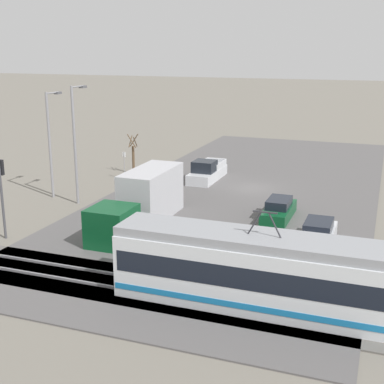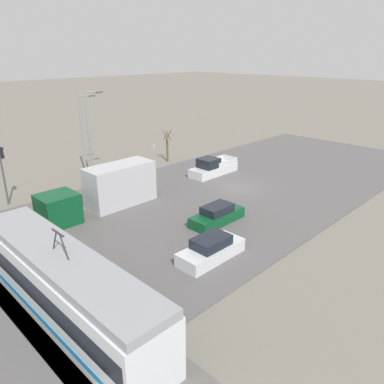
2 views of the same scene
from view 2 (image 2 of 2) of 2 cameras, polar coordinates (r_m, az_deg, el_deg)
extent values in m
plane|color=slate|center=(36.45, 6.87, 0.62)|extent=(320.00, 320.00, 0.00)
cube|color=#565454|center=(36.43, 6.87, 0.68)|extent=(20.57, 50.83, 0.08)
cube|color=#5B5954|center=(25.09, -24.47, -10.88)|extent=(61.04, 4.40, 0.08)
cube|color=gray|center=(25.23, -22.99, -10.16)|extent=(59.82, 0.10, 0.14)
cube|color=gray|center=(24.86, -26.06, -11.16)|extent=(59.82, 0.10, 0.14)
cube|color=silver|center=(19.65, -18.68, -13.87)|extent=(13.80, 2.76, 3.02)
cube|color=black|center=(19.46, -18.80, -12.99)|extent=(13.38, 2.79, 1.01)
cube|color=#1970AD|center=(20.18, -18.37, -16.07)|extent=(13.66, 2.80, 0.29)
cube|color=gray|center=(18.76, -19.28, -9.48)|extent=(13.80, 2.54, 0.43)
cylinder|color=#2D2D33|center=(18.04, -18.91, -7.92)|extent=(0.66, 0.07, 1.15)
cylinder|color=#2D2D33|center=(18.78, -20.18, -6.92)|extent=(0.66, 0.07, 1.15)
cube|color=#2D2D33|center=(18.17, -19.77, -5.88)|extent=(1.10, 0.08, 0.06)
cube|color=#0C4723|center=(29.91, -19.72, -2.47)|extent=(2.51, 2.75, 2.36)
cube|color=#B2B2B7|center=(32.29, -10.87, 1.15)|extent=(2.51, 5.84, 3.47)
cube|color=#196B38|center=(33.19, -12.16, 2.22)|extent=(0.02, 2.92, 0.87)
cube|color=silver|center=(40.06, 3.29, 3.39)|extent=(2.03, 5.72, 0.90)
cube|color=black|center=(39.22, 2.53, 4.46)|extent=(1.87, 1.94, 0.98)
cube|color=silver|center=(41.32, 3.45, 4.95)|extent=(0.12, 2.86, 0.53)
cube|color=silver|center=(40.16, 5.45, 4.43)|extent=(0.12, 2.86, 0.53)
cube|color=silver|center=(41.88, 5.82, 5.10)|extent=(1.87, 0.23, 0.53)
cube|color=red|center=(42.55, 5.04, 4.75)|extent=(0.14, 0.04, 0.18)
cube|color=silver|center=(23.90, 2.90, -9.14)|extent=(1.84, 4.64, 0.87)
cube|color=black|center=(23.54, 2.94, -7.55)|extent=(1.58, 2.41, 0.64)
cube|color=#0C4723|center=(28.71, 3.83, -3.88)|extent=(1.73, 4.66, 0.82)
cube|color=black|center=(28.43, 3.86, -2.58)|extent=(1.49, 2.42, 0.60)
cylinder|color=#47474C|center=(35.26, -26.78, 2.10)|extent=(0.16, 0.16, 5.01)
cube|color=black|center=(34.80, -27.03, 5.34)|extent=(0.28, 0.22, 0.95)
sphere|color=#390606|center=(34.76, -26.93, 5.89)|extent=(0.18, 0.18, 0.18)
sphere|color=yellow|center=(34.83, -26.85, 5.38)|extent=(0.18, 0.18, 0.18)
sphere|color=black|center=(34.91, -26.76, 4.87)|extent=(0.18, 0.18, 0.18)
cylinder|color=brown|center=(44.85, -3.77, 6.32)|extent=(0.24, 0.24, 2.68)
cylinder|color=brown|center=(44.64, -4.04, 8.57)|extent=(0.09, 0.76, 1.04)
cylinder|color=brown|center=(44.27, -4.07, 8.59)|extent=(0.92, 0.09, 1.26)
cylinder|color=brown|center=(44.27, -3.61, 8.48)|extent=(0.09, 0.76, 1.04)
cylinder|color=brown|center=(44.59, -3.58, 8.69)|extent=(0.92, 0.09, 1.26)
cylinder|color=gray|center=(37.94, -15.39, 7.84)|extent=(0.20, 0.20, 8.92)
cylinder|color=gray|center=(37.68, -14.95, 14.50)|extent=(0.12, 1.60, 0.12)
cube|color=#515156|center=(38.07, -13.95, 14.55)|extent=(0.36, 0.60, 0.18)
cylinder|color=gray|center=(40.82, -16.36, 8.17)|extent=(0.20, 0.20, 8.31)
cylinder|color=gray|center=(40.59, -15.94, 13.95)|extent=(0.12, 1.60, 0.12)
cube|color=#515156|center=(40.97, -15.00, 14.00)|extent=(0.36, 0.60, 0.18)
cylinder|color=gray|center=(43.27, -5.84, 5.63)|extent=(0.06, 0.06, 2.53)
cube|color=white|center=(43.04, -5.86, 6.98)|extent=(0.32, 0.02, 0.44)
cube|color=red|center=(43.04, -5.85, 6.99)|extent=(0.31, 0.01, 0.10)
camera|label=1|loc=(18.70, -100.23, -6.09)|focal=50.00mm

